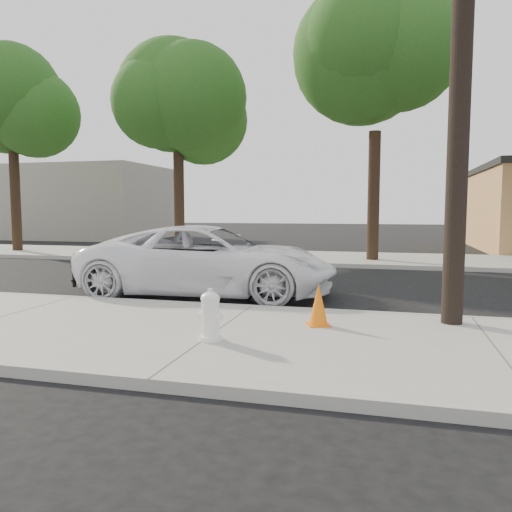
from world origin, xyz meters
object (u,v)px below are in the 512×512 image
Objects in this scene: police_cruiser at (209,261)px; utility_pole at (462,39)px; fire_hydrant at (210,317)px; traffic_cone at (318,305)px.

utility_pole is at bearing -118.09° from police_cruiser.
traffic_cone is (1.37, 1.33, -0.01)m from fire_hydrant.
utility_pole reaches higher than fire_hydrant.
utility_pole is 4.77m from traffic_cone.
utility_pole is 13.06× the size of traffic_cone.
police_cruiser is 8.63× the size of traffic_cone.
fire_hydrant is (-3.49, -2.06, -4.21)m from utility_pole.
utility_pole is 1.51× the size of police_cruiser.
police_cruiser reaches higher than traffic_cone.
utility_pole reaches higher than traffic_cone.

